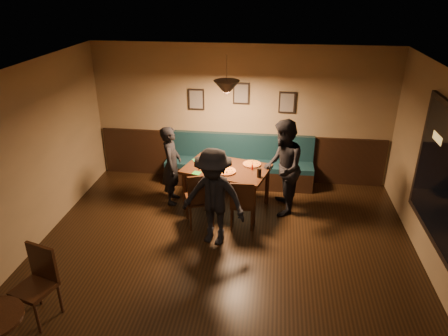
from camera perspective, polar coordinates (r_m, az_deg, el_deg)
name	(u,v)px	position (r m, az deg, el deg)	size (l,w,h in m)	color
floor	(217,286)	(6.01, -1.00, -15.99)	(7.00, 7.00, 0.00)	black
ceiling	(215,88)	(4.69, -1.26, 10.92)	(7.00, 7.00, 0.00)	silver
wall_back	(241,115)	(8.42, 2.35, 7.31)	(6.00, 6.00, 0.00)	#8C704F
wainscot	(240,157)	(8.70, 2.23, 1.58)	(5.88, 0.06, 1.00)	black
booth_bench	(239,162)	(8.45, 2.06, 0.87)	(3.00, 0.60, 1.00)	#0F232D
picture_left	(196,99)	(8.42, -3.83, 9.41)	(0.32, 0.04, 0.42)	black
picture_center	(241,93)	(8.26, 2.38, 10.22)	(0.32, 0.04, 0.42)	black
picture_right	(287,102)	(8.28, 8.65, 8.91)	(0.32, 0.04, 0.42)	black
pendant_lamp	(227,88)	(6.99, 0.37, 10.93)	(0.44, 0.44, 0.25)	black
dining_table	(226,187)	(7.65, 0.33, -2.67)	(1.48, 0.95, 0.79)	black
chair_near_left	(200,198)	(7.08, -3.37, -4.09)	(0.45, 0.45, 1.02)	#311A0D
chair_near_right	(242,202)	(7.05, 2.52, -4.76)	(0.40, 0.40, 0.90)	black
diner_left	(172,165)	(7.74, -7.23, 0.38)	(0.55, 0.36, 1.50)	black
diner_right	(283,168)	(7.36, 8.07, 0.01)	(0.85, 0.66, 1.74)	black
diner_front	(213,197)	(6.45, -1.46, -4.07)	(1.05, 0.60, 1.62)	black
pizza_a	(205,164)	(7.59, -2.65, 0.57)	(0.37, 0.37, 0.04)	orange
pizza_b	(226,171)	(7.30, 0.26, -0.43)	(0.36, 0.36, 0.04)	gold
pizza_c	(252,164)	(7.60, 3.86, 0.56)	(0.33, 0.33, 0.04)	#CB6C26
soda_glass	(259,173)	(7.12, 4.85, -0.65)	(0.08, 0.08, 0.16)	black
tabasco_bottle	(252,167)	(7.38, 3.91, 0.17)	(0.03, 0.03, 0.12)	#AA0D05
napkin_a	(197,160)	(7.79, -3.69, 1.08)	(0.16, 0.16, 0.01)	#1E7238
napkin_b	(197,173)	(7.28, -3.78, -0.69)	(0.14, 0.14, 0.01)	#1C6B1E
cutlery_set	(219,178)	(7.10, -0.66, -1.34)	(0.02, 0.21, 0.00)	silver
cafe_chair_far	(34,287)	(5.74, -24.70, -14.66)	(0.43, 0.43, 0.97)	black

